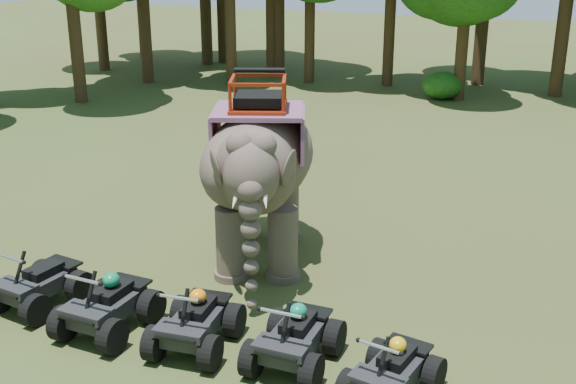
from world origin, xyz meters
name	(u,v)px	position (x,y,z in m)	size (l,w,h in m)	color
ground	(264,299)	(0.00, 0.00, 0.00)	(110.00, 110.00, 0.00)	#47381E
elephant	(259,170)	(-0.94, 1.80, 2.09)	(2.19, 4.97, 4.18)	brown
atv_0	(38,276)	(-3.95, -1.95, 0.65)	(1.27, 1.74, 1.29)	black
atv_1	(107,298)	(-2.13, -2.22, 0.68)	(1.33, 1.82, 1.35)	black
atv_2	(195,314)	(-0.36, -2.08, 0.65)	(1.28, 1.76, 1.30)	black
atv_3	(295,330)	(1.44, -1.89, 0.66)	(1.29, 1.78, 1.32)	black
atv_4	(393,363)	(3.21, -2.15, 0.61)	(1.20, 1.65, 1.22)	black
tree_0	(465,13)	(0.00, 20.47, 3.78)	(5.29, 5.29, 7.56)	#195114
tree_29	(72,5)	(-15.12, 13.42, 4.12)	(5.77, 5.77, 8.24)	#195114
tree_31	(230,6)	(-10.87, 19.55, 3.77)	(5.27, 5.27, 7.53)	#195114
tree_32	(310,12)	(-7.58, 21.56, 3.41)	(4.77, 4.77, 6.82)	#195114
tree_33	(390,7)	(-3.81, 22.37, 3.70)	(5.18, 5.18, 7.41)	#195114
tree_41	(566,4)	(3.90, 23.59, 4.04)	(5.65, 5.65, 8.08)	#195114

